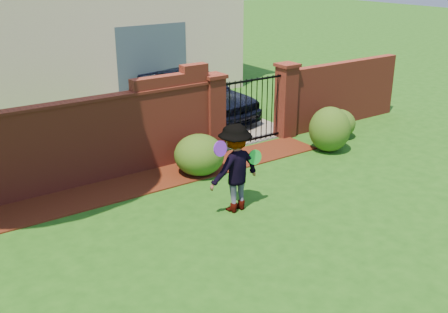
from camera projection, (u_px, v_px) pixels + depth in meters
ground at (229, 258)px, 8.20m from camera, size 80.00×80.00×0.01m
mulch_bed at (88, 197)px, 10.25m from camera, size 11.10×1.08×0.03m
brick_wall at (16, 154)px, 9.86m from camera, size 8.70×0.31×2.16m
brick_wall_return at (341, 93)px, 14.51m from camera, size 4.00×0.25×1.70m
pillar_left at (213, 114)px, 12.22m from camera, size 0.50×0.50×1.88m
pillar_right at (286, 100)px, 13.40m from camera, size 0.50×0.50×1.88m
iron_gate at (251, 111)px, 12.84m from camera, size 1.78×0.03×1.60m
driveway at (170, 108)px, 16.21m from camera, size 3.20×8.00×0.01m
car at (202, 95)px, 14.95m from camera, size 2.29×4.34×1.41m
shrub_left at (199, 155)px, 11.21m from camera, size 1.06×1.06×0.87m
shrub_middle at (330, 129)px, 12.53m from camera, size 0.97×0.97×1.07m
shrub_right at (339, 124)px, 13.51m from camera, size 0.82×0.82×0.73m
man at (236, 169)px, 9.47m from camera, size 1.11×0.70×1.63m
frisbee_purple at (220, 149)px, 8.96m from camera, size 0.28×0.11×0.27m
frisbee_green at (255, 157)px, 9.54m from camera, size 0.28×0.08×0.28m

